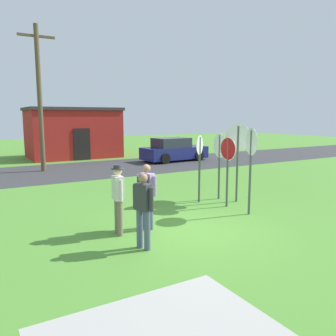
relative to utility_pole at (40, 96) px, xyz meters
The scene contains 13 objects.
ground_plane 12.62m from the utility_pole, 83.64° to the right, with size 80.00×80.00×0.00m, color #518E33.
street_asphalt 4.19m from the utility_pole, 27.97° to the right, with size 60.00×6.40×0.01m, color #38383A.
building_background 6.74m from the utility_pole, 60.78° to the left, with size 6.18×4.40×3.48m.
utility_pole is the anchor object (origin of this frame).
parked_car_on_street 8.78m from the utility_pole, ahead, with size 4.42×2.25×1.51m.
stop_sign_low_front 11.30m from the utility_pole, 66.48° to the right, with size 0.41×0.82×2.64m.
stop_sign_rear_right 11.42m from the utility_pole, 70.62° to the right, with size 0.07×0.75×2.24m.
stop_sign_leaning_right 10.42m from the utility_pole, 71.16° to the right, with size 0.53×0.39×2.26m.
stop_sign_rear_left 12.32m from the utility_pole, 72.17° to the right, with size 0.29×0.75×2.56m.
stop_sign_center_cluster 10.69m from the utility_pole, 66.57° to the right, with size 0.15×0.85×2.31m.
person_in_dark_shirt 12.73m from the utility_pole, 90.90° to the right, with size 0.34×0.53×1.69m.
person_near_signs 11.61m from the utility_pole, 91.56° to the right, with size 0.31×0.57×1.74m.
person_with_sunhat 11.60m from the utility_pole, 87.62° to the right, with size 0.46×0.50×1.69m.
Camera 1 is at (-4.69, -6.91, 2.89)m, focal length 36.52 mm.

